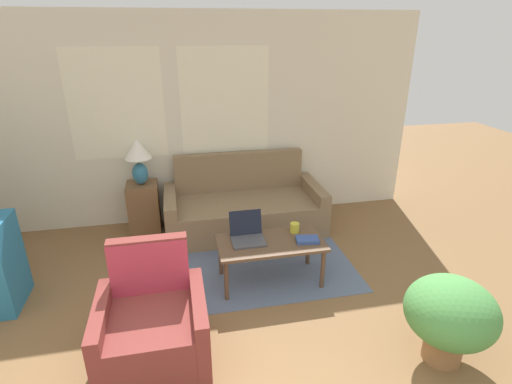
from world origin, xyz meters
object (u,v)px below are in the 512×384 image
object	(u,v)px
armchair	(154,328)
book_red	(307,240)
table_lamp	(138,155)
coffee_table	(271,246)
couch	(243,208)
laptop	(247,234)
potted_plant	(450,314)
cup_navy	(295,228)

from	to	relation	value
armchair	book_red	distance (m)	1.66
table_lamp	coffee_table	world-z (taller)	table_lamp
couch	coffee_table	size ratio (longest dim) A/B	1.85
laptop	potted_plant	world-z (taller)	laptop
cup_navy	couch	bearing A→B (deg)	107.58
coffee_table	couch	bearing A→B (deg)	92.56
couch	laptop	world-z (taller)	couch
potted_plant	armchair	bearing A→B (deg)	167.85
table_lamp	cup_navy	distance (m)	2.06
table_lamp	potted_plant	world-z (taller)	table_lamp
coffee_table	laptop	distance (m)	0.26
armchair	potted_plant	xyz separation A→B (m)	(2.18, -0.47, 0.14)
couch	table_lamp	xyz separation A→B (m)	(-1.23, 0.16, 0.73)
couch	potted_plant	size ratio (longest dim) A/B	2.77
coffee_table	potted_plant	xyz separation A→B (m)	(1.06, -1.28, 0.03)
coffee_table	book_red	size ratio (longest dim) A/B	4.35
cup_navy	book_red	world-z (taller)	cup_navy
armchair	book_red	bearing A→B (deg)	26.95
armchair	laptop	distance (m)	1.30
cup_navy	potted_plant	bearing A→B (deg)	-61.44
armchair	cup_navy	xyz separation A→B (m)	(1.40, 0.96, 0.22)
armchair	table_lamp	bearing A→B (deg)	94.41
armchair	potted_plant	bearing A→B (deg)	-12.15
table_lamp	coffee_table	distance (m)	1.98
cup_navy	potted_plant	distance (m)	1.62
laptop	potted_plant	bearing A→B (deg)	-47.03
book_red	potted_plant	xyz separation A→B (m)	(0.71, -1.22, -0.04)
couch	table_lamp	bearing A→B (deg)	172.44
coffee_table	armchair	bearing A→B (deg)	-143.83
book_red	coffee_table	bearing A→B (deg)	169.09
table_lamp	book_red	bearing A→B (deg)	-41.54
table_lamp	laptop	world-z (taller)	table_lamp
coffee_table	book_red	distance (m)	0.37
couch	coffee_table	bearing A→B (deg)	-87.44
laptop	cup_navy	xyz separation A→B (m)	(0.50, 0.05, -0.01)
laptop	book_red	bearing A→B (deg)	-15.43
table_lamp	laptop	distance (m)	1.75
table_lamp	potted_plant	size ratio (longest dim) A/B	0.81
cup_navy	book_red	distance (m)	0.22
coffee_table	cup_navy	size ratio (longest dim) A/B	10.56
table_lamp	armchair	bearing A→B (deg)	-85.59
couch	book_red	world-z (taller)	couch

